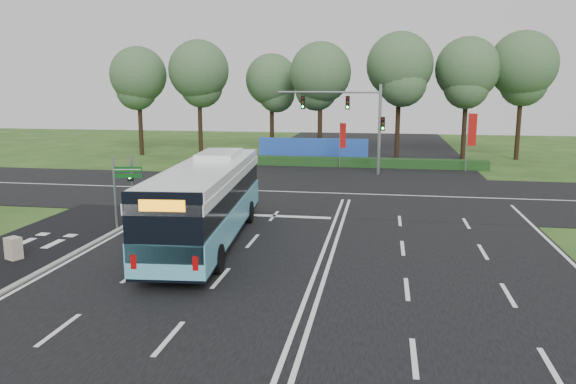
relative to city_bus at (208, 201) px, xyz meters
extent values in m
plane|color=#234517|center=(5.21, 0.42, -1.90)|extent=(120.00, 120.00, 0.00)
cube|color=black|center=(5.21, 0.42, -1.88)|extent=(20.00, 120.00, 0.04)
cube|color=black|center=(5.21, 12.42, -1.87)|extent=(120.00, 14.00, 0.05)
cube|color=black|center=(-7.29, -2.58, -1.87)|extent=(5.00, 18.00, 0.06)
cube|color=gray|center=(-4.89, -2.58, -1.84)|extent=(0.25, 18.00, 0.12)
cube|color=#56B1C9|center=(0.00, 0.01, -0.73)|extent=(3.90, 13.32, 1.20)
cube|color=black|center=(0.00, 0.01, -1.27)|extent=(3.87, 13.25, 0.33)
cube|color=black|center=(0.00, 0.01, 0.37)|extent=(3.77, 13.11, 1.04)
cube|color=white|center=(0.00, 0.01, 1.02)|extent=(3.90, 13.32, 0.38)
cube|color=white|center=(0.00, 0.01, 1.41)|extent=(3.80, 12.79, 0.38)
cube|color=white|center=(-0.25, 2.73, 1.73)|extent=(2.04, 3.43, 0.27)
cube|color=black|center=(0.58, -6.47, 0.42)|extent=(2.65, 0.36, 2.41)
cube|color=orange|center=(0.59, -6.51, 1.19)|extent=(1.53, 0.20, 0.38)
cylinder|color=black|center=(-1.62, 3.60, -1.33)|extent=(0.41, 1.16, 1.14)
cylinder|color=black|center=(0.95, 3.83, -1.33)|extent=(0.41, 1.16, 1.14)
cylinder|color=black|center=(-0.91, -4.24, -1.33)|extent=(0.41, 1.16, 1.14)
cylinder|color=black|center=(1.65, -4.01, -1.33)|extent=(0.41, 1.16, 1.14)
cylinder|color=gray|center=(-4.99, 3.15, -0.19)|extent=(0.14, 0.14, 3.41)
cube|color=black|center=(-4.99, 2.97, 0.44)|extent=(0.31, 0.24, 0.39)
sphere|color=#19F233|center=(-4.99, 2.87, 0.44)|extent=(0.14, 0.14, 0.14)
cylinder|color=gray|center=(-5.11, 1.46, -0.11)|extent=(0.11, 0.11, 3.58)
cube|color=#0C4514|center=(-4.45, 1.60, 1.06)|extent=(1.33, 0.34, 0.27)
cube|color=#0C4514|center=(-4.45, 1.60, 0.75)|extent=(1.33, 0.34, 0.20)
cube|color=white|center=(-4.45, 1.57, 1.06)|extent=(1.23, 0.27, 0.04)
cube|color=#B8A994|center=(-6.88, -3.82, -1.42)|extent=(0.71, 0.65, 0.95)
cylinder|color=gray|center=(3.91, 24.02, 0.06)|extent=(0.06, 0.06, 3.92)
cube|color=#B0130F|center=(4.18, 23.91, 0.89)|extent=(0.50, 0.23, 2.09)
cylinder|color=gray|center=(14.20, 23.72, 0.52)|extent=(0.08, 0.08, 4.83)
cube|color=#B0130F|center=(14.54, 23.62, 1.54)|extent=(0.63, 0.22, 2.58)
cylinder|color=gray|center=(7.21, 20.92, 1.60)|extent=(0.24, 0.24, 7.00)
cylinder|color=gray|center=(3.21, 20.92, 4.50)|extent=(8.00, 0.16, 0.16)
cube|color=black|center=(4.71, 20.92, 3.70)|extent=(0.32, 0.28, 1.05)
cube|color=black|center=(1.21, 20.92, 3.70)|extent=(0.32, 0.28, 1.05)
cube|color=black|center=(7.46, 20.92, 2.10)|extent=(0.32, 0.28, 1.05)
cube|color=#143916|center=(5.21, 24.92, -1.50)|extent=(22.00, 1.20, 0.80)
cube|color=#214AB5|center=(1.21, 27.42, -0.80)|extent=(10.00, 0.30, 2.20)
cylinder|color=black|center=(-16.58, 30.01, 1.88)|extent=(0.44, 0.44, 7.55)
sphere|color=#365834|center=(-16.58, 30.01, 6.05)|extent=(5.57, 5.57, 5.57)
cylinder|color=black|center=(-10.46, 30.41, 2.09)|extent=(0.44, 0.44, 7.97)
sphere|color=#365834|center=(-10.46, 30.41, 6.49)|extent=(5.87, 5.87, 5.87)
cylinder|color=black|center=(-3.75, 33.15, 1.66)|extent=(0.44, 0.44, 7.11)
sphere|color=#365834|center=(-3.75, 33.15, 5.58)|extent=(5.24, 5.24, 5.24)
cylinder|color=black|center=(1.59, 29.45, 1.95)|extent=(0.44, 0.44, 7.69)
sphere|color=#365834|center=(1.59, 29.45, 6.19)|extent=(5.66, 5.66, 5.66)
cylinder|color=black|center=(8.80, 30.86, 2.27)|extent=(0.44, 0.44, 8.33)
sphere|color=#365834|center=(8.80, 30.86, 6.87)|extent=(6.14, 6.14, 6.14)
cylinder|color=black|center=(15.00, 31.84, 2.11)|extent=(0.44, 0.44, 8.01)
sphere|color=#365834|center=(15.00, 31.84, 6.53)|extent=(5.90, 5.90, 5.90)
cylinder|color=black|center=(19.99, 32.52, 2.30)|extent=(0.44, 0.44, 8.39)
sphere|color=#365834|center=(19.99, 32.52, 6.93)|extent=(6.18, 6.18, 6.18)
camera|label=1|loc=(7.57, -23.23, 4.98)|focal=35.00mm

